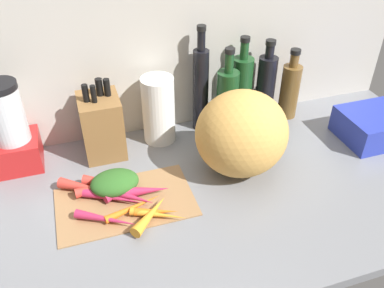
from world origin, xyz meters
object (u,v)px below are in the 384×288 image
winter_squash (242,134)px  bottle_0 (201,88)px  carrot_8 (100,188)px  bottle_3 (266,87)px  carrot_2 (151,214)px  carrot_7 (122,189)px  dish_rack (375,125)px  carrot_0 (156,212)px  carrot_5 (148,190)px  carrot_3 (107,219)px  carrot_10 (158,215)px  bottle_1 (227,101)px  carrot_6 (87,188)px  cutting_board (125,202)px  blender_appliance (11,132)px  knife_block (102,125)px  bottle_2 (241,89)px  bottle_4 (290,90)px  carrot_1 (112,197)px  paper_towel_roll (159,110)px  carrot_11 (126,196)px  carrot_9 (102,182)px  carrot_4 (134,207)px

winter_squash → bottle_0: bottle_0 is taller
carrot_8 → bottle_3: bearing=20.0°
carrot_2 → bottle_0: bottle_0 is taller
carrot_7 → dish_rack: bearing=1.5°
carrot_0 → carrot_5: 8.45cm
carrot_3 → carrot_10: carrot_3 is taller
bottle_1 → dish_rack: 51.77cm
carrot_2 → carrot_6: same height
cutting_board → carrot_2: size_ratio=2.57×
blender_appliance → carrot_2: bearing=-47.4°
winter_squash → bottle_1: 20.90cm
cutting_board → carrot_0: bearing=-48.3°
knife_block → bottle_1: 42.41cm
cutting_board → carrot_8: bearing=135.0°
blender_appliance → bottle_3: bottle_3 is taller
carrot_0 → carrot_3: size_ratio=0.67×
carrot_0 → carrot_5: (-0.50, 8.42, 0.55)cm
carrot_7 → bottle_1: size_ratio=0.38×
bottle_1 → bottle_2: size_ratio=0.98×
carrot_6 → bottle_1: 54.32cm
bottle_2 → winter_squash: bearing=-113.6°
bottle_3 → knife_block: bearing=-177.2°
carrot_2 → knife_block: knife_block is taller
bottle_4 → blender_appliance: bearing=-179.6°
carrot_6 → blender_appliance: 29.76cm
carrot_6 → bottle_3: bottle_3 is taller
blender_appliance → dish_rack: size_ratio=1.24×
cutting_board → bottle_3: (56.99, 29.06, 12.56)cm
carrot_10 → knife_block: knife_block is taller
carrot_1 → bottle_1: bottle_1 is taller
winter_squash → paper_towel_roll: size_ratio=1.21×
carrot_7 → carrot_11: 3.52cm
carrot_0 → carrot_9: 20.56cm
knife_block → blender_appliance: bearing=176.9°
carrot_11 → bottle_3: bottle_3 is taller
carrot_5 → bottle_1: bottle_1 is taller
winter_squash → bottle_0: bearing=98.4°
carrot_8 → carrot_10: bearing=-48.9°
knife_block → dish_rack: 92.32cm
carrot_0 → carrot_10: size_ratio=0.77×
carrot_0 → carrot_3: (-13.30, 1.22, 0.14)cm
carrot_3 → bottle_4: bottle_4 is taller
carrot_7 → carrot_4: bearing=-78.2°
carrot_5 → carrot_8: carrot_5 is taller
winter_squash → carrot_9: bearing=174.6°
carrot_5 → paper_towel_roll: 30.89cm
knife_block → carrot_6: bearing=-112.2°
carrot_6 → knife_block: knife_block is taller
carrot_11 → carrot_7: bearing=99.7°
paper_towel_roll → bottle_2: size_ratio=0.72×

